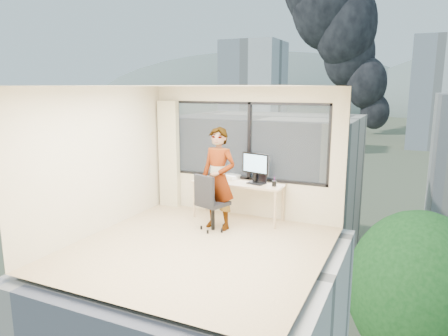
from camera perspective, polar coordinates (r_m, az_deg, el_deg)
The scene contains 24 objects.
floor at distance 6.83m, azimuth -3.59°, elevation -11.01°, with size 4.00×4.00×0.01m, color tan.
ceiling at distance 6.32m, azimuth -3.88°, elevation 11.36°, with size 4.00×4.00×0.01m, color white.
wall_front at distance 4.84m, azimuth -15.12°, elevation -4.54°, with size 4.00×0.01×2.60m, color beige.
wall_left at distance 7.60m, azimuth -17.11°, elevation 1.01°, with size 0.01×4.00×2.60m, color beige.
wall_right at distance 5.79m, azimuth 13.96°, elevation -1.91°, with size 0.01×4.00×2.60m, color beige.
window_wall at distance 8.19m, azimuth 3.26°, elevation 3.78°, with size 3.30×0.16×1.55m, color black, non-canonical shape.
curtain at distance 8.93m, azimuth -7.67°, elevation 1.90°, with size 0.45×0.14×2.30m, color beige.
desk at distance 8.13m, azimuth 1.96°, elevation -4.54°, with size 1.80×0.60×0.75m, color tan.
chair at distance 7.45m, azimuth -1.56°, elevation -4.71°, with size 0.55×0.55×1.08m, color black, non-canonical shape.
person at distance 7.46m, azimuth -0.79°, elevation -1.49°, with size 0.69×0.45×1.88m, color #2D2D33.
monitor at distance 7.94m, azimuth 4.41°, elevation 0.05°, with size 0.59×0.13×0.59m, color black, non-canonical shape.
game_console at distance 8.34m, azimuth 1.03°, elevation -1.20°, with size 0.31×0.26×0.07m, color white.
laptop at distance 7.89m, azimuth 4.55°, elevation -1.44°, with size 0.33×0.35×0.21m, color black, non-canonical shape.
cellphone at distance 7.78m, azimuth 4.90°, elevation -2.39°, with size 0.11×0.05×0.01m, color black.
pen_cup at distance 7.73m, azimuth 7.02°, elevation -2.17°, with size 0.08×0.08×0.10m, color black.
handbag at distance 8.11m, azimuth 5.01°, elevation -1.24°, with size 0.23×0.12×0.18m, color #0B4745.
exterior_ground at distance 126.68m, azimuth 23.24°, elevation 2.79°, with size 400.00×400.00×0.04m, color #515B3D.
near_bldg_a at distance 38.74m, azimuth 5.93°, elevation -3.16°, with size 16.00×12.00×14.00m, color beige.
far_tower_a at distance 107.53m, azimuth 4.15°, elevation 9.81°, with size 14.00×14.00×28.00m, color silver.
far_tower_b at distance 125.66m, azimuth 27.45°, elevation 9.26°, with size 13.00×13.00×30.00m, color silver.
far_tower_d at distance 167.93m, azimuth 2.78°, elevation 9.30°, with size 16.00×14.00×22.00m, color silver.
hill_a at distance 348.42m, azimuth 4.14°, elevation 8.46°, with size 288.00×216.00×90.00m, color slate.
tree_a at distance 35.77m, azimuth -9.32°, elevation -9.53°, with size 7.00×7.00×8.00m, color #1C521B, non-canonical shape.
tree_b at distance 26.49m, azimuth 25.15°, elevation -17.06°, with size 7.60×7.60×9.00m, color #1C521B, non-canonical shape.
Camera 1 is at (3.03, -5.55, 2.58)m, focal length 32.75 mm.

